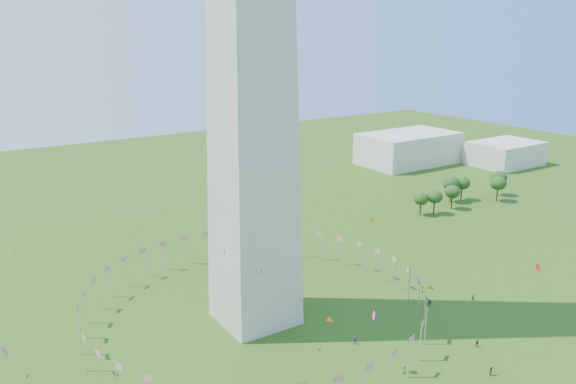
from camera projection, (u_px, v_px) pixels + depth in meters
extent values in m
cylinder|color=silver|center=(380.00, 265.00, 155.86)|extent=(0.24, 0.24, 9.00)
cylinder|color=silver|center=(362.00, 258.00, 161.13)|extent=(0.24, 0.24, 9.00)
cylinder|color=silver|center=(342.00, 251.00, 165.60)|extent=(0.24, 0.24, 9.00)
cylinder|color=silver|center=(322.00, 247.00, 169.13)|extent=(0.24, 0.24, 9.00)
cylinder|color=silver|center=(300.00, 244.00, 171.62)|extent=(0.24, 0.24, 9.00)
cylinder|color=silver|center=(278.00, 242.00, 173.00)|extent=(0.24, 0.24, 9.00)
cylinder|color=silver|center=(255.00, 242.00, 173.22)|extent=(0.24, 0.24, 9.00)
cylinder|color=silver|center=(233.00, 243.00, 172.27)|extent=(0.24, 0.24, 9.00)
cylinder|color=silver|center=(210.00, 245.00, 170.18)|extent=(0.24, 0.24, 9.00)
cylinder|color=silver|center=(188.00, 250.00, 167.02)|extent=(0.24, 0.24, 9.00)
cylinder|color=silver|center=(167.00, 255.00, 162.88)|extent=(0.24, 0.24, 9.00)
cylinder|color=silver|center=(146.00, 262.00, 157.89)|extent=(0.24, 0.24, 9.00)
cylinder|color=silver|center=(128.00, 271.00, 152.20)|extent=(0.24, 0.24, 9.00)
cylinder|color=silver|center=(111.00, 281.00, 145.99)|extent=(0.24, 0.24, 9.00)
cylinder|color=silver|center=(97.00, 293.00, 139.43)|extent=(0.24, 0.24, 9.00)
cylinder|color=silver|center=(86.00, 306.00, 132.73)|extent=(0.24, 0.24, 9.00)
cylinder|color=silver|center=(80.00, 321.00, 126.10)|extent=(0.24, 0.24, 9.00)
cylinder|color=silver|center=(79.00, 336.00, 119.74)|extent=(0.24, 0.24, 9.00)
cylinder|color=silver|center=(84.00, 352.00, 113.83)|extent=(0.24, 0.24, 9.00)
cylinder|color=silver|center=(97.00, 368.00, 108.56)|extent=(0.24, 0.24, 9.00)
cylinder|color=silver|center=(116.00, 382.00, 104.09)|extent=(0.24, 0.24, 9.00)
cylinder|color=silver|center=(390.00, 373.00, 106.81)|extent=(0.24, 0.24, 9.00)
cylinder|color=silver|center=(409.00, 358.00, 111.80)|extent=(0.24, 0.24, 9.00)
cylinder|color=silver|center=(420.00, 342.00, 117.49)|extent=(0.24, 0.24, 9.00)
cylinder|color=silver|center=(426.00, 326.00, 123.70)|extent=(0.24, 0.24, 9.00)
cylinder|color=silver|center=(425.00, 311.00, 130.26)|extent=(0.24, 0.24, 9.00)
cylinder|color=silver|center=(419.00, 298.00, 136.95)|extent=(0.24, 0.24, 9.00)
cylinder|color=silver|center=(409.00, 285.00, 143.59)|extent=(0.24, 0.24, 9.00)
cylinder|color=silver|center=(396.00, 274.00, 149.95)|extent=(0.24, 0.24, 9.00)
cube|color=beige|center=(408.00, 148.00, 293.11)|extent=(50.00, 30.00, 16.00)
cube|color=beige|center=(506.00, 153.00, 290.55)|extent=(35.00, 25.00, 12.00)
imported|color=#2C1745|center=(355.00, 340.00, 124.77)|extent=(1.19, 1.38, 1.85)
imported|color=#74665C|center=(404.00, 369.00, 114.21)|extent=(0.96, 0.69, 1.90)
imported|color=#272727|center=(430.00, 303.00, 142.50)|extent=(1.49, 0.79, 1.54)
imported|color=#50121D|center=(477.00, 343.00, 123.72)|extent=(1.07, 0.74, 1.72)
imported|color=gray|center=(423.00, 289.00, 149.62)|extent=(1.03, 1.08, 1.77)
imported|color=#242424|center=(491.00, 371.00, 113.50)|extent=(1.18, 1.14, 1.91)
imported|color=#194028|center=(473.00, 298.00, 144.94)|extent=(0.72, 0.75, 1.73)
plane|color=orange|center=(431.00, 288.00, 131.12)|extent=(1.49, 2.40, 2.09)
plane|color=red|center=(224.00, 253.00, 102.10)|extent=(0.39, 1.57, 1.59)
plane|color=green|center=(8.00, 250.00, 115.23)|extent=(0.40, 1.47, 1.50)
plane|color=red|center=(262.00, 272.00, 117.72)|extent=(1.20, 0.34, 1.23)
plane|color=orange|center=(372.00, 220.00, 120.58)|extent=(2.01, 0.45, 1.96)
plane|color=orange|center=(341.00, 181.00, 147.98)|extent=(0.20, 1.11, 1.13)
plane|color=red|center=(538.00, 267.00, 105.70)|extent=(0.86, 1.69, 1.60)
plane|color=orange|center=(329.00, 320.00, 125.54)|extent=(1.15, 1.58, 1.79)
plane|color=#CC2699|center=(374.00, 315.00, 111.02)|extent=(1.65, 0.68, 1.74)
plane|color=#CC2699|center=(5.00, 352.00, 111.95)|extent=(1.61, 1.88, 1.81)
ellipsoid|color=#2B531B|center=(421.00, 204.00, 210.76)|extent=(5.59, 5.59, 8.73)
ellipsoid|color=#2B531B|center=(434.00, 202.00, 212.13)|extent=(5.95, 5.95, 9.30)
ellipsoid|color=#2B531B|center=(452.00, 197.00, 218.25)|extent=(6.04, 6.04, 9.43)
ellipsoid|color=#2B531B|center=(451.00, 190.00, 226.60)|extent=(6.79, 6.79, 10.62)
ellipsoid|color=#2B531B|center=(462.00, 189.00, 229.64)|extent=(6.23, 6.23, 9.74)
ellipsoid|color=#2B531B|center=(498.00, 189.00, 228.02)|extent=(6.54, 6.54, 10.22)
ellipsoid|color=#2B531B|center=(498.00, 184.00, 236.27)|extent=(6.66, 6.66, 10.41)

